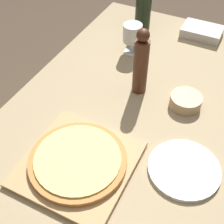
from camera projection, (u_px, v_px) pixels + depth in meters
name	position (u px, v px, depth m)	size (l,w,h in m)	color
ground_plane	(117.00, 214.00, 1.70)	(12.00, 12.00, 0.00)	#4C3D2D
dining_table	(119.00, 136.00, 1.23)	(0.89, 1.70, 0.75)	#9E8966
cutting_board	(78.00, 164.00, 1.02)	(0.35, 0.36, 0.02)	tan
pizza	(78.00, 160.00, 1.01)	(0.32, 0.32, 0.02)	#BC7A3D
wine_bottle	(144.00, 3.00, 1.54)	(0.08, 0.08, 0.34)	black
pepper_mill	(141.00, 63.00, 1.19)	(0.06, 0.06, 0.28)	#4C2819
wine_glass	(132.00, 34.00, 1.41)	(0.09, 0.09, 0.15)	silver
small_bowl	(186.00, 101.00, 1.21)	(0.12, 0.12, 0.05)	tan
dinner_plate	(184.00, 169.00, 1.01)	(0.24, 0.24, 0.01)	silver
food_container	(202.00, 32.00, 1.57)	(0.19, 0.14, 0.05)	#BCB7AD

